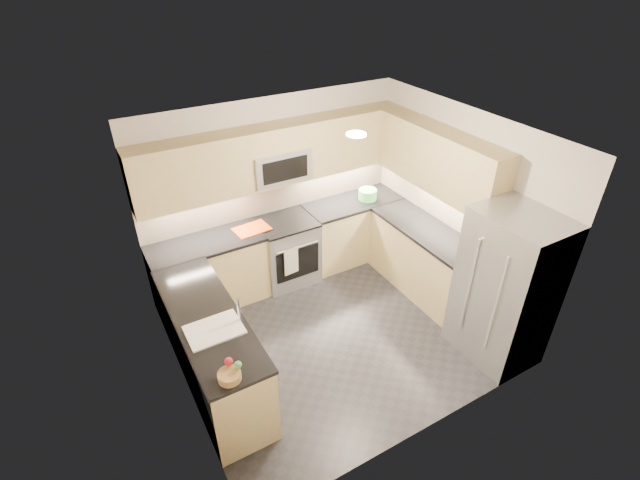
% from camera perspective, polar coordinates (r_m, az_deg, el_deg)
% --- Properties ---
extents(floor, '(3.60, 3.20, 0.00)m').
position_cam_1_polar(floor, '(5.82, 1.75, -11.22)').
color(floor, '#232227').
rests_on(floor, ground).
extents(ceiling, '(3.60, 3.20, 0.02)m').
position_cam_1_polar(ceiling, '(4.47, 2.29, 12.58)').
color(ceiling, beige).
rests_on(ceiling, wall_back).
extents(wall_back, '(3.60, 0.02, 2.50)m').
position_cam_1_polar(wall_back, '(6.27, -5.73, 6.12)').
color(wall_back, beige).
rests_on(wall_back, floor).
extents(wall_front, '(3.60, 0.02, 2.50)m').
position_cam_1_polar(wall_front, '(4.07, 14.10, -11.73)').
color(wall_front, beige).
rests_on(wall_front, floor).
extents(wall_left, '(0.02, 3.20, 2.50)m').
position_cam_1_polar(wall_left, '(4.53, -17.96, -7.13)').
color(wall_left, beige).
rests_on(wall_left, floor).
extents(wall_right, '(0.02, 3.20, 2.50)m').
position_cam_1_polar(wall_right, '(6.06, 16.69, 3.82)').
color(wall_right, beige).
rests_on(wall_right, floor).
extents(base_cab_back_left, '(1.42, 0.60, 0.90)m').
position_cam_1_polar(base_cab_back_left, '(6.14, -13.39, -4.09)').
color(base_cab_back_left, tan).
rests_on(base_cab_back_left, floor).
extents(base_cab_back_right, '(1.42, 0.60, 0.90)m').
position_cam_1_polar(base_cab_back_right, '(6.89, 3.93, 1.23)').
color(base_cab_back_right, tan).
rests_on(base_cab_back_right, floor).
extents(base_cab_right, '(0.60, 1.70, 0.90)m').
position_cam_1_polar(base_cab_right, '(6.37, 12.72, -2.52)').
color(base_cab_right, tan).
rests_on(base_cab_right, floor).
extents(base_cab_peninsula, '(0.60, 2.00, 0.90)m').
position_cam_1_polar(base_cab_peninsula, '(5.10, -13.12, -13.11)').
color(base_cab_peninsula, tan).
rests_on(base_cab_peninsula, floor).
extents(countertop_back_left, '(1.42, 0.63, 0.04)m').
position_cam_1_polar(countertop_back_left, '(5.88, -13.96, -0.41)').
color(countertop_back_left, black).
rests_on(countertop_back_left, base_cab_back_left).
extents(countertop_back_right, '(1.42, 0.63, 0.04)m').
position_cam_1_polar(countertop_back_right, '(6.66, 4.08, 4.68)').
color(countertop_back_right, black).
rests_on(countertop_back_right, base_cab_back_right).
extents(countertop_right, '(0.63, 1.70, 0.04)m').
position_cam_1_polar(countertop_right, '(6.11, 13.25, 1.08)').
color(countertop_right, black).
rests_on(countertop_right, base_cab_right).
extents(countertop_peninsula, '(0.63, 2.00, 0.04)m').
position_cam_1_polar(countertop_peninsula, '(4.78, -13.81, -9.15)').
color(countertop_peninsula, black).
rests_on(countertop_peninsula, base_cab_peninsula).
extents(upper_cab_back, '(3.60, 0.35, 0.75)m').
position_cam_1_polar(upper_cab_back, '(5.89, -5.31, 10.48)').
color(upper_cab_back, tan).
rests_on(upper_cab_back, wall_back).
extents(upper_cab_right, '(0.35, 1.95, 0.75)m').
position_cam_1_polar(upper_cab_right, '(5.87, 14.47, 9.51)').
color(upper_cab_right, tan).
rests_on(upper_cab_right, wall_right).
extents(backsplash_back, '(3.60, 0.01, 0.51)m').
position_cam_1_polar(backsplash_back, '(6.29, -5.68, 5.66)').
color(backsplash_back, tan).
rests_on(backsplash_back, wall_back).
extents(backsplash_right, '(0.01, 2.30, 0.51)m').
position_cam_1_polar(backsplash_right, '(6.35, 13.78, 5.12)').
color(backsplash_right, tan).
rests_on(backsplash_right, wall_right).
extents(gas_range, '(0.76, 0.65, 0.91)m').
position_cam_1_polar(gas_range, '(6.41, -4.12, -1.37)').
color(gas_range, '#93969A').
rests_on(gas_range, floor).
extents(range_cooktop, '(0.76, 0.65, 0.03)m').
position_cam_1_polar(range_cooktop, '(6.17, -4.29, 2.18)').
color(range_cooktop, black).
rests_on(range_cooktop, gas_range).
extents(oven_door_glass, '(0.62, 0.02, 0.45)m').
position_cam_1_polar(oven_door_glass, '(6.17, -2.76, -2.89)').
color(oven_door_glass, black).
rests_on(oven_door_glass, gas_range).
extents(oven_handle, '(0.60, 0.02, 0.02)m').
position_cam_1_polar(oven_handle, '(6.00, -2.73, -0.89)').
color(oven_handle, '#B2B5BA').
rests_on(oven_handle, gas_range).
extents(microwave, '(0.76, 0.40, 0.40)m').
position_cam_1_polar(microwave, '(5.91, -5.14, 9.29)').
color(microwave, '#A7A8AF').
rests_on(microwave, upper_cab_back).
extents(microwave_door, '(0.60, 0.01, 0.28)m').
position_cam_1_polar(microwave_door, '(5.74, -4.25, 8.60)').
color(microwave_door, black).
rests_on(microwave_door, microwave).
extents(refrigerator, '(0.70, 0.90, 1.80)m').
position_cam_1_polar(refrigerator, '(5.40, 21.89, -5.55)').
color(refrigerator, '#95979C').
rests_on(refrigerator, floor).
extents(fridge_handle_left, '(0.02, 0.02, 1.20)m').
position_cam_1_polar(fridge_handle_left, '(5.04, 20.77, -7.56)').
color(fridge_handle_left, '#B2B5BA').
rests_on(fridge_handle_left, refrigerator).
extents(fridge_handle_right, '(0.02, 0.02, 1.20)m').
position_cam_1_polar(fridge_handle_right, '(5.21, 17.88, -5.46)').
color(fridge_handle_right, '#B2B5BA').
rests_on(fridge_handle_right, refrigerator).
extents(sink_basin, '(0.52, 0.38, 0.16)m').
position_cam_1_polar(sink_basin, '(4.62, -12.77, -11.36)').
color(sink_basin, white).
rests_on(sink_basin, base_cab_peninsula).
extents(faucet, '(0.03, 0.03, 0.28)m').
position_cam_1_polar(faucet, '(4.54, -9.96, -8.52)').
color(faucet, silver).
rests_on(faucet, countertop_peninsula).
extents(utensil_bowl, '(0.30, 0.30, 0.15)m').
position_cam_1_polar(utensil_bowl, '(6.68, 5.88, 5.61)').
color(utensil_bowl, '#55BB50').
rests_on(utensil_bowl, countertop_back_right).
extents(cutting_board, '(0.47, 0.35, 0.01)m').
position_cam_1_polar(cutting_board, '(6.01, -8.40, 1.35)').
color(cutting_board, '#D94B14').
rests_on(cutting_board, countertop_back_left).
extents(fruit_basket, '(0.26, 0.26, 0.07)m').
position_cam_1_polar(fruit_basket, '(4.12, -11.08, -16.12)').
color(fruit_basket, '#A47D4C').
rests_on(fruit_basket, countertop_peninsula).
extents(fruit_apple, '(0.07, 0.07, 0.07)m').
position_cam_1_polar(fruit_apple, '(4.12, -11.18, -14.46)').
color(fruit_apple, red).
rests_on(fruit_apple, fruit_basket).
extents(fruit_pear, '(0.07, 0.07, 0.07)m').
position_cam_1_polar(fruit_pear, '(4.08, -10.06, -14.88)').
color(fruit_pear, green).
rests_on(fruit_pear, fruit_basket).
extents(dish_towel_check, '(0.21, 0.04, 0.39)m').
position_cam_1_polar(dish_towel_check, '(6.04, -3.57, -2.62)').
color(dish_towel_check, silver).
rests_on(dish_towel_check, oven_handle).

